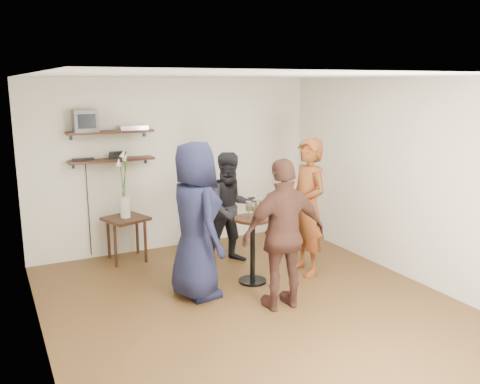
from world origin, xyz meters
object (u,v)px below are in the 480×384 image
side_table (126,224)px  drinks_table (253,241)px  dvd_deck (133,128)px  person_dark (231,208)px  radio (117,155)px  person_navy (195,221)px  crt_monitor (85,121)px  person_plaid (307,207)px  person_brown (284,235)px

side_table → drinks_table: size_ratio=0.79×
dvd_deck → person_dark: (1.10, -0.95, -1.10)m
side_table → person_dark: person_dark is taller
dvd_deck → radio: 0.45m
person_navy → crt_monitor: bearing=20.6°
dvd_deck → person_plaid: 2.73m
side_table → drinks_table: (1.23, -1.55, 0.02)m
radio → side_table: radio is taller
person_brown → dvd_deck: bearing=-66.5°
crt_monitor → dvd_deck: crt_monitor is taller
crt_monitor → radio: (0.42, 0.00, -0.50)m
drinks_table → person_plaid: (0.81, -0.02, 0.36)m
dvd_deck → side_table: dvd_deck is taller
dvd_deck → person_brown: size_ratio=0.23×
person_brown → crt_monitor: bearing=-54.8°
person_plaid → crt_monitor: bearing=-124.0°
person_plaid → drinks_table: bearing=-90.0°
person_dark → side_table: bearing=156.1°
person_plaid → side_table: bearing=-126.1°
person_plaid → person_brown: bearing=-45.5°
drinks_table → person_dark: bearing=84.2°
person_plaid → person_brown: size_ratio=1.06×
person_plaid → radio: bearing=-129.1°
dvd_deck → radio: bearing=180.0°
dvd_deck → person_navy: 2.07m
person_navy → dvd_deck: bearing=1.7°
dvd_deck → drinks_table: 2.44m
dvd_deck → side_table: (-0.22, -0.20, -1.36)m
crt_monitor → person_brown: bearing=-57.4°
dvd_deck → drinks_table: (1.02, -1.76, -1.34)m
dvd_deck → crt_monitor: bearing=180.0°
radio → crt_monitor: bearing=180.0°
dvd_deck → person_brown: (0.98, -2.57, -1.03)m
person_dark → person_plaid: bearing=-42.9°
radio → person_navy: 1.97m
dvd_deck → person_plaid: size_ratio=0.22×
side_table → person_navy: 1.73m
person_plaid → person_dark: size_ratio=1.15×
drinks_table → person_plaid: person_plaid is taller
dvd_deck → person_brown: bearing=-69.1°
drinks_table → person_navy: bearing=-175.1°
person_plaid → person_navy: size_ratio=0.97×
crt_monitor → dvd_deck: size_ratio=0.80×
crt_monitor → side_table: (0.45, -0.20, -1.48)m
radio → person_brown: 2.92m
person_dark → crt_monitor: bearing=157.4°
crt_monitor → dvd_deck: bearing=0.0°
side_table → person_dark: (1.31, -0.75, 0.26)m
side_table → person_brown: size_ratio=0.39×
crt_monitor → person_dark: size_ratio=0.20×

